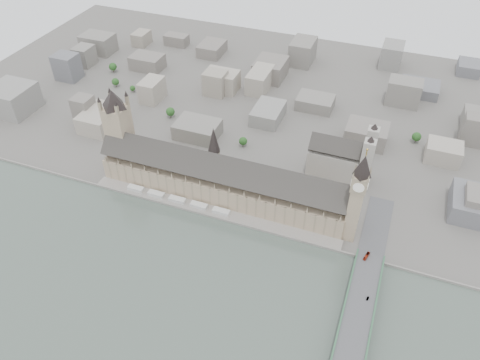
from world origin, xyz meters
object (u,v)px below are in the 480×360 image
(victoria_tower, at_px, (119,127))
(red_bus_north, at_px, (367,256))
(elizabeth_tower, at_px, (358,193))
(westminster_abbey, at_px, (342,159))
(car_silver, at_px, (368,298))
(westminster_bridge, at_px, (356,322))
(palace_of_westminster, at_px, (222,179))

(victoria_tower, bearing_deg, red_bus_north, -9.46)
(elizabeth_tower, distance_m, westminster_abbey, 96.91)
(red_bus_north, height_order, car_silver, red_bus_north)
(victoria_tower, height_order, westminster_bridge, victoria_tower)
(westminster_bridge, height_order, car_silver, car_silver)
(car_silver, bearing_deg, westminster_abbey, 120.25)
(westminster_abbey, distance_m, car_silver, 170.82)
(car_silver, bearing_deg, palace_of_westminster, 163.95)
(elizabeth_tower, xyz_separation_m, victoria_tower, (-260.00, 18.00, -2.88))
(victoria_tower, relative_size, car_silver, 24.80)
(palace_of_westminster, relative_size, victoria_tower, 2.65)
(victoria_tower, bearing_deg, westminster_bridge, -21.78)
(victoria_tower, relative_size, red_bus_north, 9.62)
(westminster_bridge, xyz_separation_m, car_silver, (4.84, 21.71, 5.79))
(westminster_abbey, relative_size, car_silver, 16.87)
(car_silver, bearing_deg, victoria_tower, 173.45)
(westminster_bridge, bearing_deg, car_silver, 77.44)
(victoria_tower, relative_size, westminster_bridge, 0.31)
(palace_of_westminster, distance_m, elizabeth_tower, 142.94)
(westminster_bridge, bearing_deg, victoria_tower, 158.22)
(red_bus_north, bearing_deg, victoria_tower, -174.79)
(westminster_bridge, height_order, westminster_abbey, westminster_abbey)
(elizabeth_tower, bearing_deg, palace_of_westminster, 175.15)
(palace_of_westminster, distance_m, red_bus_north, 164.05)
(westminster_abbey, bearing_deg, car_silver, -70.83)
(palace_of_westminster, height_order, elizabeth_tower, elizabeth_tower)
(westminster_abbey, distance_m, red_bus_north, 125.91)
(westminster_abbey, height_order, red_bus_north, westminster_abbey)
(westminster_bridge, distance_m, westminster_abbey, 190.56)
(westminster_abbey, bearing_deg, elizabeth_tower, -72.71)
(elizabeth_tower, xyz_separation_m, red_bus_north, (20.59, -28.77, -46.39))
(westminster_bridge, bearing_deg, palace_of_westminster, 146.51)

